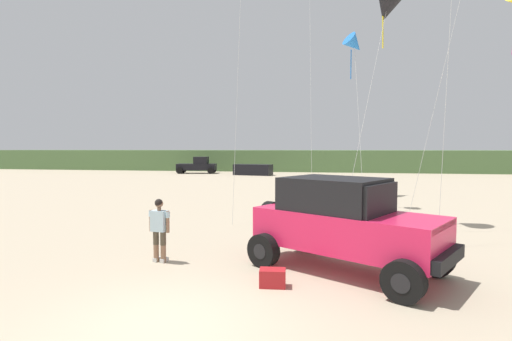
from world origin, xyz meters
TOP-DOWN VIEW (x-y plane):
  - ground_plane at (0.00, 0.00)m, footprint 220.00×220.00m
  - dune_ridge at (-0.02, 46.92)m, footprint 90.00×8.74m
  - jeep at (3.12, 3.45)m, footprint 4.97×4.25m
  - person_watching at (-1.59, 3.38)m, footprint 0.62×0.36m
  - cooler_box at (1.56, 2.08)m, footprint 0.59×0.41m
  - distant_pickup at (-12.18, 38.44)m, footprint 4.81×2.94m
  - distant_sedan at (-5.11, 36.47)m, footprint 4.44×2.46m
  - kite_yellow_diamond at (5.01, 10.01)m, footprint 2.86×4.97m
  - kite_red_delta at (4.09, 14.15)m, footprint 1.43×4.91m

SIDE VIEW (x-z plane):
  - ground_plane at x=0.00m, z-range 0.00..0.00m
  - cooler_box at x=1.56m, z-range 0.00..0.38m
  - distant_sedan at x=-5.11m, z-range 0.00..1.20m
  - person_watching at x=-1.59m, z-range 0.10..1.77m
  - distant_pickup at x=-12.18m, z-range -0.05..1.93m
  - jeep at x=3.12m, z-range 0.07..2.33m
  - dune_ridge at x=-0.02m, z-range 0.00..2.73m
  - kite_red_delta at x=4.09m, z-range 3.78..12.54m
  - kite_yellow_diamond at x=5.01m, z-range 3.84..13.19m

